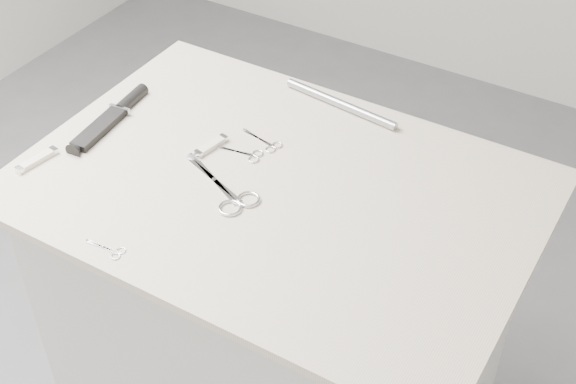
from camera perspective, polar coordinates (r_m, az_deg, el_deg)
The scene contains 10 objects.
plinth at distance 1.90m, azimuth -0.66°, elevation -10.44°, with size 0.90×0.60×0.90m, color silver.
display_board at distance 1.57m, azimuth -0.79°, elevation 0.19°, with size 1.00×0.70×0.02m, color beige.
large_shears at distance 1.54m, azimuth -4.14°, elevation -0.21°, with size 0.20×0.12×0.01m.
embroidery_scissors_a at distance 1.64m, azimuth -3.00°, elevation 2.71°, with size 0.10×0.04×0.00m.
embroidery_scissors_b at distance 1.66m, azimuth -1.54°, elevation 3.50°, with size 0.10×0.05×0.00m.
tiny_scissors at distance 1.46m, azimuth -12.56°, elevation -4.04°, with size 0.08×0.03×0.00m.
sheathed_knife at distance 1.77m, azimuth -12.26°, elevation 5.41°, with size 0.06×0.25×0.03m.
pocket_knife_a at distance 1.66m, azimuth -5.48°, elevation 3.28°, with size 0.03×0.08×0.01m.
pocket_knife_b at distance 1.69m, azimuth -17.42°, elevation 2.20°, with size 0.04×0.10×0.01m.
metal_rail at distance 1.77m, azimuth 3.77°, elevation 6.28°, with size 0.02×0.02×0.28m, color #979A9F.
Camera 1 is at (0.63, -1.01, 1.93)m, focal length 50.00 mm.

